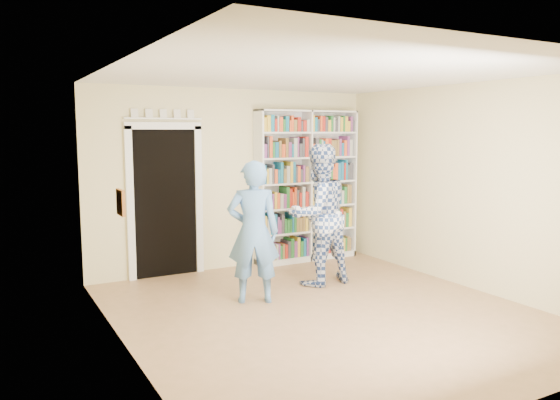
% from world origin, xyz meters
% --- Properties ---
extents(floor, '(5.00, 5.00, 0.00)m').
position_xyz_m(floor, '(0.00, 0.00, 0.00)').
color(floor, '#936E47').
rests_on(floor, ground).
extents(ceiling, '(5.00, 5.00, 0.00)m').
position_xyz_m(ceiling, '(0.00, 0.00, 2.70)').
color(ceiling, white).
rests_on(ceiling, wall_back).
extents(wall_back, '(4.50, 0.00, 4.50)m').
position_xyz_m(wall_back, '(0.00, 2.50, 1.35)').
color(wall_back, beige).
rests_on(wall_back, floor).
extents(wall_left, '(0.00, 5.00, 5.00)m').
position_xyz_m(wall_left, '(-2.25, 0.00, 1.35)').
color(wall_left, beige).
rests_on(wall_left, floor).
extents(wall_right, '(0.00, 5.00, 5.00)m').
position_xyz_m(wall_right, '(2.25, 0.00, 1.35)').
color(wall_right, beige).
rests_on(wall_right, floor).
extents(bookshelf, '(1.75, 0.33, 2.40)m').
position_xyz_m(bookshelf, '(1.18, 2.34, 1.21)').
color(bookshelf, white).
rests_on(bookshelf, floor).
extents(doorway, '(1.10, 0.08, 2.43)m').
position_xyz_m(doorway, '(-1.10, 2.48, 1.18)').
color(doorway, black).
rests_on(doorway, floor).
extents(wall_art, '(0.03, 0.25, 0.25)m').
position_xyz_m(wall_art, '(-2.23, 0.20, 1.40)').
color(wall_art, maroon).
rests_on(wall_art, wall_left).
extents(man_blue, '(0.74, 0.63, 1.73)m').
position_xyz_m(man_blue, '(-0.54, 0.78, 0.87)').
color(man_blue, '#5788C2').
rests_on(man_blue, floor).
extents(man_plaid, '(0.98, 0.79, 1.91)m').
position_xyz_m(man_plaid, '(0.58, 1.07, 0.95)').
color(man_plaid, navy).
rests_on(man_plaid, floor).
extents(paper_sheet, '(0.19, 0.04, 0.26)m').
position_xyz_m(paper_sheet, '(0.66, 0.83, 0.89)').
color(paper_sheet, white).
rests_on(paper_sheet, man_plaid).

